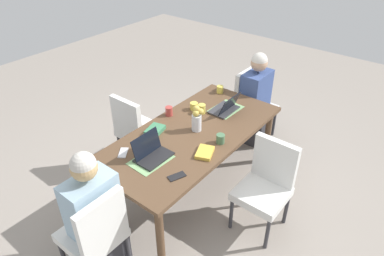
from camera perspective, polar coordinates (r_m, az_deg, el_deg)
The scene contains 22 objects.
ground_plane at distance 3.88m, azimuth -0.00°, elevation -9.77°, with size 10.00×10.00×0.00m, color gray.
dining_table at distance 3.46m, azimuth -0.00°, elevation -1.75°, with size 1.99×0.95×0.74m.
chair_head_left_left_near at distance 4.51m, azimuth 9.81°, elevation 4.27°, with size 0.44×0.44×0.90m.
person_head_left_left_near at distance 4.42m, azimuth 10.28°, elevation 3.99°, with size 0.40×0.36×1.19m.
chair_head_right_left_mid at distance 2.91m, azimuth -15.56°, elevation -16.19°, with size 0.44×0.44×0.90m.
person_head_right_left_mid at distance 2.95m, azimuth -15.63°, elevation -14.44°, with size 0.40×0.36×1.19m.
chair_far_left_far at distance 3.28m, azimuth 12.21°, elevation -8.76°, with size 0.44×0.44×0.90m.
chair_near_right_near at distance 3.98m, azimuth -9.31°, elevation 0.11°, with size 0.44×0.44×0.90m.
flower_vase at distance 3.39m, azimuth 0.80°, elevation 1.49°, with size 0.11×0.11×0.27m.
placemat_head_left_left_near at distance 3.82m, azimuth 5.58°, elevation 3.13°, with size 0.36×0.26×0.00m, color #7FAD70.
placemat_head_right_left_mid at distance 3.08m, azimuth -6.80°, elevation -5.29°, with size 0.36×0.26×0.00m, color #7FAD70.
laptop_head_left_left_near at distance 3.76m, azimuth 5.56°, elevation 3.33°, with size 0.32×0.22×0.20m.
laptop_head_right_left_mid at distance 3.09m, azimuth -6.69°, elevation -4.15°, with size 0.32×0.22×0.21m.
coffee_mug_near_left at distance 4.14m, azimuth 4.64°, elevation 6.37°, with size 0.08×0.08×0.08m, color #DBC64C.
coffee_mug_near_right at distance 3.68m, azimuth -3.82°, elevation 2.79°, with size 0.08×0.08×0.10m, color #AD3D38.
coffee_mug_centre_left at distance 3.26m, azimuth 4.72°, elevation -1.79°, with size 0.08×0.08×0.09m, color #47704C.
coffee_mug_centre_right at distance 3.78m, azimuth 0.33°, elevation 3.63°, with size 0.09×0.09×0.08m, color #DBC64C.
coffee_mug_far_left at distance 3.71m, azimuth 1.63°, elevation 3.19°, with size 0.08×0.08×0.10m, color #DBC64C.
book_red_cover at distance 3.13m, azimuth 2.14°, elevation -4.05°, with size 0.20×0.14×0.03m, color gold.
book_blue_cover at distance 3.43m, azimuth -6.14°, elevation -0.34°, with size 0.20×0.14×0.04m, color #3D7F56.
phone_black at distance 2.90m, azimuth -2.52°, elevation -7.97°, with size 0.15×0.07×0.01m, color black.
phone_silver at distance 3.20m, azimuth -11.29°, elevation -4.02°, with size 0.15×0.07×0.01m, color silver.
Camera 1 is at (2.22, 1.76, 2.66)m, focal length 32.32 mm.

